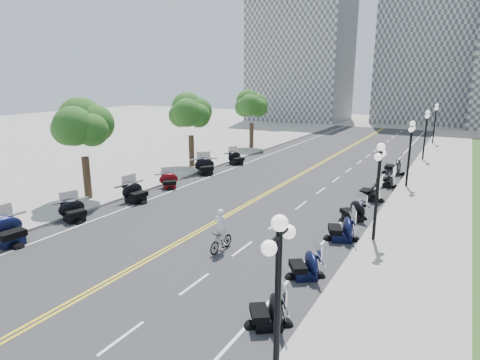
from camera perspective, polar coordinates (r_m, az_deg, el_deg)
The scene contains 49 objects.
ground at distance 21.51m, azimuth -7.20°, elevation -7.98°, with size 160.00×160.00×0.00m, color gray.
road at distance 29.68m, azimuth 4.31°, elevation -1.63°, with size 16.00×90.00×0.01m, color #333335.
centerline_yellow_a at distance 29.73m, azimuth 4.10°, elevation -1.59°, with size 0.12×90.00×0.00m, color yellow.
centerline_yellow_b at distance 29.63m, azimuth 4.52°, elevation -1.65°, with size 0.12×90.00×0.00m, color yellow.
edge_line_north at distance 27.71m, azimuth 16.40°, elevation -3.32°, with size 0.12×90.00×0.00m, color white.
edge_line_south at distance 32.80m, azimuth -5.86°, elevation -0.12°, with size 0.12×90.00×0.00m, color white.
lane_dash_4 at distance 14.33m, azimuth -16.49°, elevation -20.71°, with size 0.12×2.00×0.00m, color white.
lane_dash_5 at distance 16.87m, azimuth -6.48°, elevation -14.46°, with size 0.12×2.00×0.00m, color white.
lane_dash_6 at distance 19.90m, azimuth 0.34°, elevation -9.72°, with size 0.12×2.00×0.00m, color white.
lane_dash_7 at distance 23.22m, azimuth 5.17°, elevation -6.19°, with size 0.12×2.00×0.00m, color white.
lane_dash_8 at distance 26.73m, azimuth 8.71°, elevation -3.54°, with size 0.12×2.00×0.00m, color white.
lane_dash_9 at distance 30.36m, azimuth 11.40°, elevation -1.50°, with size 0.12×2.00×0.00m, color white.
lane_dash_10 at distance 34.08m, azimuth 13.51°, elevation 0.10°, with size 0.12×2.00×0.00m, color white.
lane_dash_11 at distance 37.85m, azimuth 15.21°, elevation 1.38°, with size 0.12×2.00×0.00m, color white.
lane_dash_12 at distance 41.66m, azimuth 16.59°, elevation 2.43°, with size 0.12×2.00×0.00m, color white.
lane_dash_13 at distance 45.51m, azimuth 17.74°, elevation 3.31°, with size 0.12×2.00×0.00m, color white.
lane_dash_14 at distance 49.38m, azimuth 18.72°, elevation 4.04°, with size 0.12×2.00×0.00m, color white.
lane_dash_15 at distance 53.27m, azimuth 19.55°, elevation 4.67°, with size 0.12×2.00×0.00m, color white.
lane_dash_16 at distance 57.17m, azimuth 20.27°, elevation 5.21°, with size 0.12×2.00×0.00m, color white.
lane_dash_17 at distance 61.09m, azimuth 20.90°, elevation 5.68°, with size 0.12×2.00×0.00m, color white.
lane_dash_18 at distance 65.02m, azimuth 21.46°, elevation 6.09°, with size 0.12×2.00×0.00m, color white.
lane_dash_19 at distance 68.95m, azimuth 21.95°, elevation 6.45°, with size 0.12×2.00×0.00m, color white.
sidewalk_north at distance 27.16m, azimuth 24.85°, elevation -4.30°, with size 5.00×90.00×0.15m, color #9E9991.
sidewalk_south at distance 35.25m, azimuth -11.32°, elevation 0.79°, with size 5.00×90.00×0.15m, color #9E9991.
distant_block_a at distance 83.64m, azimuth 8.68°, elevation 17.41°, with size 18.00×14.00×26.00m, color gray.
distant_block_b at distance 84.58m, azimuth 25.07°, elevation 17.62°, with size 16.00×12.00×30.00m, color gray.
street_lamp_1 at distance 10.21m, azimuth 5.34°, elevation -18.31°, with size 0.50×1.20×4.90m, color black, non-canonical shape.
street_lamp_2 at distance 20.93m, azimuth 18.92°, elevation -1.76°, with size 0.50×1.20×4.90m, color black, non-canonical shape.
street_lamp_3 at distance 32.56m, azimuth 22.94°, elevation 3.38°, with size 0.50×1.20×4.90m, color black, non-canonical shape.
street_lamp_4 at distance 44.38m, azimuth 24.84°, elevation 5.80°, with size 0.50×1.20×4.90m, color black, non-canonical shape.
street_lamp_5 at distance 56.28m, azimuth 25.95°, elevation 7.19°, with size 0.50×1.20×4.90m, color black, non-canonical shape.
tree_2 at distance 28.58m, azimuth -21.50°, elevation 6.53°, with size 4.80×4.80×9.20m, color #235619, non-canonical shape.
tree_3 at distance 37.29m, azimuth -7.05°, elevation 8.97°, with size 4.80×4.80×9.20m, color #235619, non-canonical shape.
tree_4 at distance 47.46m, azimuth 1.67°, elevation 10.17°, with size 4.80×4.80×9.20m, color #235619, non-canonical shape.
motorcycle_n_4 at distance 14.05m, azimuth 3.96°, elevation -17.88°, with size 1.78×1.78×1.24m, color black, non-canonical shape.
motorcycle_n_5 at distance 17.20m, azimuth 9.21°, elevation -11.63°, with size 1.83×1.83×1.28m, color black, non-canonical shape.
motorcycle_n_6 at distance 21.29m, azimuth 14.25°, elevation -6.53°, with size 2.01×2.01×1.41m, color black, non-canonical shape.
motorcycle_n_7 at distance 24.36m, azimuth 15.78°, elevation -4.09°, with size 1.88×1.88×1.32m, color black, non-canonical shape.
motorcycle_n_8 at distance 28.73m, azimuth 18.06°, elevation -1.39°, with size 2.01×2.01×1.41m, color black, non-canonical shape.
motorcycle_n_9 at distance 32.78m, azimuth 20.06°, elevation 0.26°, with size 1.92×1.92×1.34m, color black, non-canonical shape.
motorcycle_n_10 at distance 37.36m, azimuth 21.02°, elevation 1.95°, with size 2.18×2.18×1.53m, color black, non-canonical shape.
motorcycle_s_4 at distance 23.16m, azimuth -30.12°, elevation -6.16°, with size 2.24×2.24×1.57m, color black, non-canonical shape.
motorcycle_s_5 at distance 25.30m, azimuth -22.57°, elevation -3.93°, with size 1.95×1.95×1.36m, color black, non-canonical shape.
motorcycle_s_6 at distance 27.79m, azimuth -14.66°, elevation -1.61°, with size 2.09×2.09×1.46m, color black, non-canonical shape.
motorcycle_s_7 at distance 30.81m, azimuth -10.06°, elevation -0.03°, with size 1.79×1.79×1.25m, color #590A0C, non-canonical shape.
motorcycle_s_8 at distance 34.91m, azimuth -4.95°, elevation 2.05°, with size 2.19×2.19×1.53m, color black, non-canonical shape.
motorcycle_s_9 at distance 38.85m, azimuth -0.52°, elevation 3.23°, with size 1.96×1.96×1.37m, color black, non-canonical shape.
bicycle at distance 19.48m, azimuth -2.71°, elevation -8.65°, with size 0.49×1.73×1.04m, color #A51414.
cyclist_rider at distance 18.97m, azimuth -2.75°, elevation -4.72°, with size 0.65×0.43×1.79m, color silver.
Camera 1 is at (12.02, -15.91, 8.08)m, focal length 30.00 mm.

